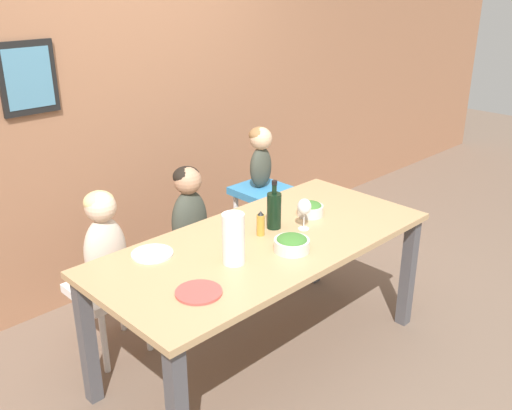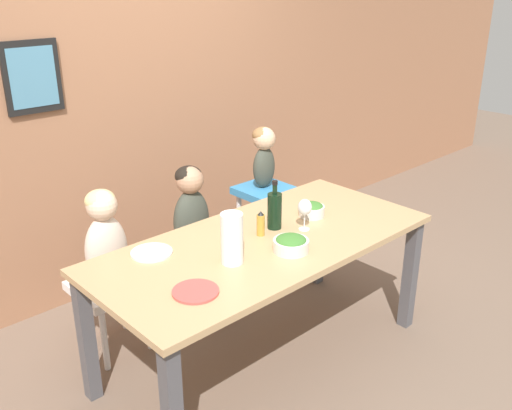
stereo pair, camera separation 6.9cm
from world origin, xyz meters
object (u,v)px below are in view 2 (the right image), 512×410
object	(u,v)px
person_child_center	(191,207)
wine_bottle	(275,210)
paper_towel_roll	(232,238)
dinner_plate_front_left	(196,291)
wine_glass_near	(305,208)
salad_bowl_small	(312,209)
dinner_plate_back_left	(152,253)
chair_far_center	(193,260)
salad_bowl_large	(291,244)
chair_right_highchair	(264,209)
chair_far_left	(111,293)
person_child_left	(105,235)
person_baby_right	(264,152)

from	to	relation	value
person_child_center	wine_bottle	size ratio (longest dim) A/B	2.00
paper_towel_roll	dinner_plate_front_left	world-z (taller)	paper_towel_roll
dinner_plate_front_left	person_child_center	bearing A→B (deg)	54.27
wine_glass_near	person_child_center	bearing A→B (deg)	108.37
person_child_center	wine_glass_near	world-z (taller)	person_child_center
salad_bowl_small	dinner_plate_back_left	size ratio (longest dim) A/B	0.71
wine_bottle	chair_far_center	bearing A→B (deg)	102.84
wine_bottle	salad_bowl_large	bearing A→B (deg)	-118.19
person_child_center	paper_towel_roll	distance (m)	0.81
chair_right_highchair	paper_towel_roll	xyz separation A→B (m)	(-0.92, -0.74, 0.33)
wine_bottle	salad_bowl_large	size ratio (longest dim) A/B	1.52
chair_far_left	dinner_plate_front_left	distance (m)	0.93
wine_glass_near	chair_far_center	bearing A→B (deg)	108.40
paper_towel_roll	person_child_left	bearing A→B (deg)	111.01
chair_far_center	salad_bowl_large	world-z (taller)	salad_bowl_large
wine_glass_near	dinner_plate_front_left	world-z (taller)	wine_glass_near
person_baby_right	wine_bottle	distance (m)	0.77
person_baby_right	wine_bottle	size ratio (longest dim) A/B	1.51
person_child_center	dinner_plate_back_left	bearing A→B (deg)	-143.98
wine_glass_near	dinner_plate_front_left	xyz separation A→B (m)	(-0.85, -0.13, -0.12)
chair_far_left	person_baby_right	world-z (taller)	person_baby_right
paper_towel_roll	wine_glass_near	xyz separation A→B (m)	(0.54, 0.02, 0.00)
chair_far_center	person_child_center	xyz separation A→B (m)	(0.00, 0.00, 0.37)
chair_far_left	salad_bowl_small	distance (m)	1.25
dinner_plate_back_left	paper_towel_roll	bearing A→B (deg)	-55.69
person_child_center	paper_towel_roll	world-z (taller)	paper_towel_roll
chair_far_center	chair_right_highchair	world-z (taller)	chair_right_highchair
wine_bottle	salad_bowl_small	xyz separation A→B (m)	(0.28, -0.03, -0.07)
person_baby_right	salad_bowl_small	size ratio (longest dim) A/B	2.79
person_baby_right	dinner_plate_back_left	bearing A→B (deg)	-161.27
paper_towel_roll	dinner_plate_back_left	world-z (taller)	paper_towel_roll
chair_right_highchair	person_child_left	size ratio (longest dim) A/B	1.28
paper_towel_roll	wine_glass_near	distance (m)	0.54
chair_far_center	person_child_center	distance (m)	0.37
person_child_left	person_baby_right	xyz separation A→B (m)	(1.20, 0.00, 0.22)
paper_towel_roll	dinner_plate_front_left	distance (m)	0.35
chair_far_center	dinner_plate_front_left	bearing A→B (deg)	-125.78
chair_far_center	dinner_plate_front_left	xyz separation A→B (m)	(-0.61, -0.84, 0.39)
chair_right_highchair	salad_bowl_large	bearing A→B (deg)	-126.26
salad_bowl_large	dinner_plate_back_left	bearing A→B (deg)	139.38
dinner_plate_back_left	person_child_center	bearing A→B (deg)	36.02
chair_far_left	chair_right_highchair	world-z (taller)	chair_right_highchair
wine_bottle	salad_bowl_small	world-z (taller)	wine_bottle
person_child_left	paper_towel_roll	bearing A→B (deg)	-68.99
person_baby_right	wine_bottle	xyz separation A→B (m)	(-0.48, -0.59, -0.10)
chair_right_highchair	dinner_plate_front_left	distance (m)	1.50
chair_far_left	chair_far_center	distance (m)	0.59
chair_far_left	salad_bowl_small	size ratio (longest dim) A/B	2.94
chair_right_highchair	wine_bottle	xyz separation A→B (m)	(-0.48, -0.59, 0.31)
person_child_left	person_baby_right	distance (m)	1.23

